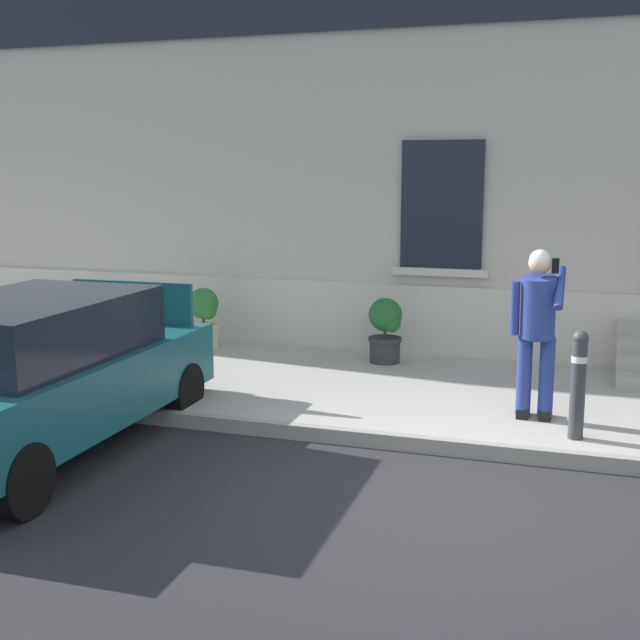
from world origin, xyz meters
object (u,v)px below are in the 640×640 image
Objects in this scene: hatchback_car_teal at (39,371)px; planter_cream at (204,316)px; bollard_near_person at (578,381)px; planter_charcoal at (386,329)px; person_on_phone at (537,323)px.

hatchback_car_teal is 4.77× the size of planter_cream.
bollard_near_person is 3.55m from planter_charcoal.
planter_charcoal is (2.36, 4.06, -0.18)m from hatchback_car_teal.
planter_cream is (-4.75, 2.16, -0.54)m from person_on_phone.
bollard_near_person is (4.84, 1.52, -0.08)m from hatchback_car_teal.
hatchback_car_teal is at bearing -162.54° from bollard_near_person.
planter_cream is at bearing 152.94° from bollard_near_person.
hatchback_car_teal is 2.35× the size of person_on_phone.
hatchback_car_teal is at bearing -120.17° from planter_charcoal.
planter_charcoal is at bearing -2.24° from planter_cream.
bollard_near_person reaches higher than planter_cream.
person_on_phone is 2.96m from planter_charcoal.
planter_charcoal is (-2.48, 2.54, -0.11)m from bollard_near_person.
planter_cream is (-5.17, 2.64, -0.11)m from bollard_near_person.
hatchback_car_teal reaches higher than planter_charcoal.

